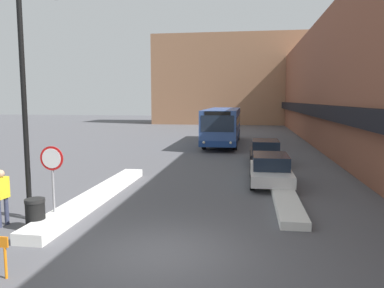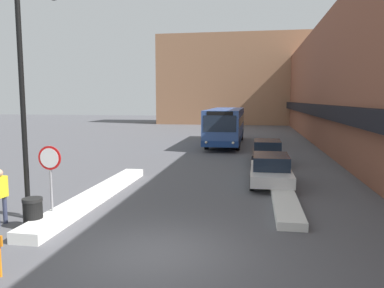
% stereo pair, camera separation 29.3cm
% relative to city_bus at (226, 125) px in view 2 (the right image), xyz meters
% --- Properties ---
extents(ground_plane, '(160.00, 160.00, 0.00)m').
position_rel_city_bus_xyz_m(ground_plane, '(0.04, -23.63, -1.69)').
color(ground_plane, '#515156').
extents(building_row_right, '(5.50, 60.00, 10.24)m').
position_rel_city_bus_xyz_m(building_row_right, '(10.02, 0.37, 3.41)').
color(building_row_right, brown).
rests_on(building_row_right, ground_plane).
extents(building_backdrop_far, '(26.00, 8.00, 13.93)m').
position_rel_city_bus_xyz_m(building_backdrop_far, '(0.04, 28.94, 5.28)').
color(building_backdrop_far, '#996B4C').
rests_on(building_backdrop_far, ground_plane).
extents(snow_bank_left, '(0.90, 9.44, 0.33)m').
position_rel_city_bus_xyz_m(snow_bank_left, '(-3.56, -18.99, -1.52)').
color(snow_bank_left, silver).
rests_on(snow_bank_left, ground_plane).
extents(snow_bank_right, '(0.90, 6.42, 0.27)m').
position_rel_city_bus_xyz_m(snow_bank_right, '(3.64, -18.22, -1.55)').
color(snow_bank_right, silver).
rests_on(snow_bank_right, ground_plane).
extents(city_bus, '(2.72, 11.78, 3.08)m').
position_rel_city_bus_xyz_m(city_bus, '(0.00, 0.00, 0.00)').
color(city_bus, '#335193').
rests_on(city_bus, ground_plane).
extents(parked_car_front, '(1.85, 4.45, 1.35)m').
position_rel_city_bus_xyz_m(parked_car_front, '(3.24, -15.08, -0.99)').
color(parked_car_front, silver).
rests_on(parked_car_front, ground_plane).
extents(parked_car_middle, '(1.82, 4.31, 1.43)m').
position_rel_city_bus_xyz_m(parked_car_middle, '(3.24, -9.59, -0.97)').
color(parked_car_middle, black).
rests_on(parked_car_middle, ground_plane).
extents(stop_sign, '(0.76, 0.08, 2.43)m').
position_rel_city_bus_xyz_m(stop_sign, '(-3.85, -21.71, 0.08)').
color(stop_sign, gray).
rests_on(stop_sign, ground_plane).
extents(street_lamp, '(1.46, 0.36, 7.32)m').
position_rel_city_bus_xyz_m(street_lamp, '(-4.52, -21.57, 2.77)').
color(street_lamp, black).
rests_on(street_lamp, ground_plane).
extents(pedestrian, '(0.27, 0.57, 1.76)m').
position_rel_city_bus_xyz_m(pedestrian, '(-5.22, -22.29, -0.63)').
color(pedestrian, '#333851').
rests_on(pedestrian, ground_plane).
extents(trash_bin, '(0.59, 0.59, 0.95)m').
position_rel_city_bus_xyz_m(trash_bin, '(-4.03, -22.47, -1.21)').
color(trash_bin, black).
rests_on(trash_bin, ground_plane).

